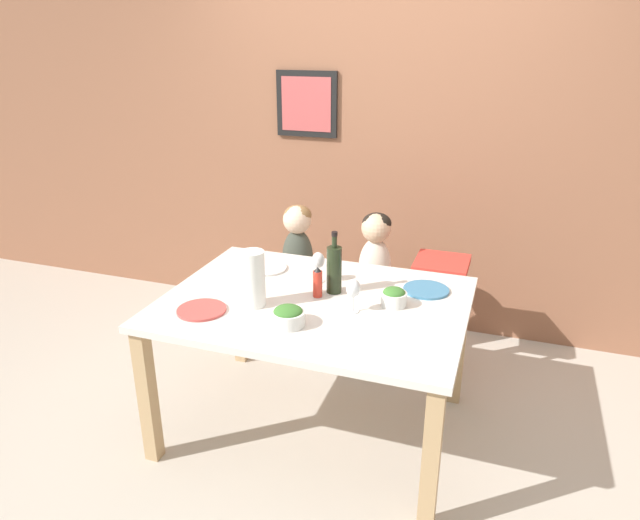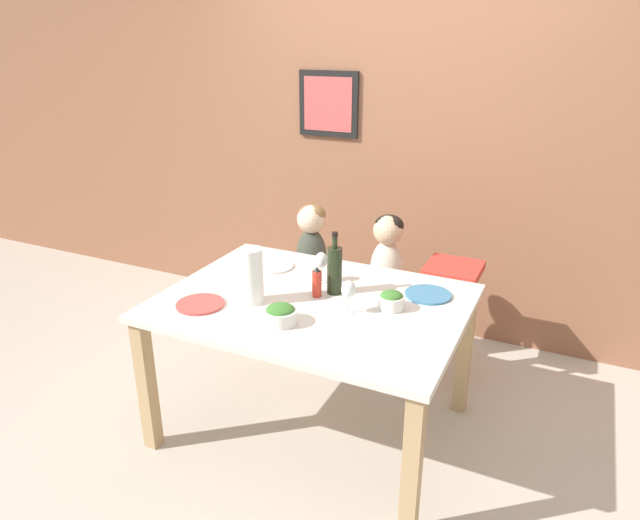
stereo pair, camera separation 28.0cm
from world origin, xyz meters
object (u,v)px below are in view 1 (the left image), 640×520
(wine_glass_near, at_px, (353,289))
(salad_bowl_large, at_px, (288,316))
(chair_right_highchair, at_px, (440,287))
(salad_bowl_small, at_px, (394,297))
(person_child_center, at_px, (375,250))
(chair_far_left, at_px, (298,294))
(wine_glass_far, at_px, (318,261))
(dinner_plate_back_left, at_px, (266,268))
(chair_far_center, at_px, (373,305))
(person_child_left, at_px, (298,241))
(wine_bottle, at_px, (334,268))
(dinner_plate_front_left, at_px, (202,310))
(paper_towel_roll, at_px, (253,279))
(dinner_plate_back_right, at_px, (426,290))

(wine_glass_near, bearing_deg, salad_bowl_large, -136.68)
(chair_right_highchair, xyz_separation_m, salad_bowl_large, (-0.54, -1.09, 0.25))
(salad_bowl_small, bearing_deg, person_child_center, 110.24)
(chair_far_left, xyz_separation_m, salad_bowl_small, (0.78, -0.74, 0.43))
(wine_glass_near, height_order, wine_glass_far, same)
(chair_right_highchair, height_order, dinner_plate_back_left, dinner_plate_back_left)
(chair_far_center, xyz_separation_m, chair_right_highchair, (0.40, 0.00, 0.18))
(wine_glass_far, relative_size, salad_bowl_small, 1.30)
(person_child_left, distance_m, wine_bottle, 0.84)
(dinner_plate_front_left, bearing_deg, chair_far_left, 86.99)
(chair_far_center, xyz_separation_m, dinner_plate_front_left, (-0.57, -1.09, 0.39))
(chair_right_highchair, relative_size, salad_bowl_small, 5.75)
(paper_towel_roll, bearing_deg, chair_far_center, 69.27)
(person_child_left, relative_size, wine_glass_far, 3.24)
(dinner_plate_back_left, bearing_deg, salad_bowl_large, -57.21)
(chair_right_highchair, distance_m, wine_bottle, 0.88)
(dinner_plate_back_left, height_order, dinner_plate_back_right, same)
(person_child_left, bearing_deg, chair_right_highchair, -0.11)
(chair_far_center, distance_m, person_child_center, 0.37)
(dinner_plate_back_left, bearing_deg, paper_towel_roll, -72.63)
(chair_right_highchair, distance_m, wine_glass_near, 0.97)
(wine_glass_far, bearing_deg, chair_right_highchair, 45.98)
(chair_right_highchair, height_order, person_child_center, person_child_center)
(person_child_left, distance_m, dinner_plate_back_right, 1.04)
(wine_bottle, relative_size, salad_bowl_large, 2.09)
(chair_right_highchair, relative_size, wine_glass_far, 4.43)
(salad_bowl_large, bearing_deg, wine_bottle, 78.05)
(person_child_center, bearing_deg, wine_glass_far, -105.49)
(dinner_plate_front_left, bearing_deg, chair_far_center, 62.59)
(chair_far_left, height_order, salad_bowl_small, salad_bowl_small)
(wine_bottle, relative_size, paper_towel_roll, 1.16)
(person_child_left, xyz_separation_m, wine_glass_far, (0.35, -0.59, 0.13))
(person_child_left, height_order, paper_towel_roll, paper_towel_roll)
(salad_bowl_small, relative_size, dinner_plate_front_left, 0.54)
(salad_bowl_large, distance_m, dinner_plate_back_left, 0.68)
(chair_right_highchair, relative_size, person_child_center, 1.36)
(chair_far_center, bearing_deg, wine_bottle, -93.80)
(dinner_plate_front_left, bearing_deg, paper_towel_roll, 34.32)
(person_child_center, xyz_separation_m, paper_towel_roll, (-0.36, -0.96, 0.15))
(person_child_left, relative_size, wine_bottle, 1.66)
(salad_bowl_small, height_order, dinner_plate_back_left, salad_bowl_small)
(chair_right_highchair, bearing_deg, wine_glass_near, -109.08)
(person_child_left, height_order, wine_bottle, wine_bottle)
(chair_far_left, bearing_deg, chair_far_center, 0.00)
(chair_far_center, relative_size, salad_bowl_small, 3.50)
(dinner_plate_back_left, bearing_deg, person_child_center, 46.43)
(wine_bottle, bearing_deg, wine_glass_far, 140.86)
(chair_far_left, xyz_separation_m, dinner_plate_front_left, (-0.06, -1.09, 0.39))
(wine_glass_far, bearing_deg, dinner_plate_back_left, 168.50)
(chair_right_highchair, bearing_deg, dinner_plate_back_right, -91.23)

